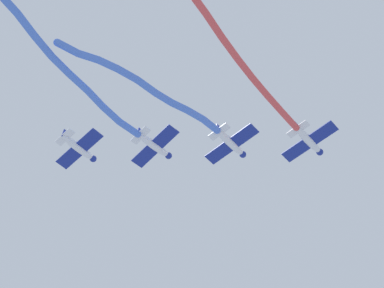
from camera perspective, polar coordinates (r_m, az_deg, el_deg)
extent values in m
ellipsoid|color=silver|center=(65.64, 12.49, 0.40)|extent=(5.05, 1.10, 1.03)
sphere|color=navy|center=(67.00, 13.66, -0.85)|extent=(0.89, 0.89, 0.88)
ellipsoid|color=#1E2847|center=(66.30, 12.74, 0.26)|extent=(1.27, 0.70, 0.55)
cube|color=navy|center=(65.62, 12.60, 0.24)|extent=(1.82, 7.35, 0.14)
cube|color=silver|center=(64.56, 11.41, 1.58)|extent=(1.00, 2.87, 0.11)
cube|color=navy|center=(65.05, 11.39, 1.79)|extent=(1.15, 0.15, 1.42)
cylinder|color=#DB4C4C|center=(63.20, 10.47, 2.58)|extent=(3.36, 0.98, 1.16)
cylinder|color=#DB4C4C|center=(61.37, 8.87, 4.40)|extent=(3.23, 0.94, 0.88)
cylinder|color=#DB4C4C|center=(59.83, 7.31, 6.22)|extent=(2.87, 1.00, 0.99)
cylinder|color=#DB4C4C|center=(58.26, 5.81, 8.07)|extent=(3.21, 1.16, 1.21)
cylinder|color=#DB4C4C|center=(56.54, 4.13, 10.28)|extent=(3.61, 1.31, 1.24)
cylinder|color=#DB4C4C|center=(55.24, 2.37, 12.72)|extent=(3.08, 1.23, 0.92)
cylinder|color=#DB4C4C|center=(54.31, 0.58, 15.14)|extent=(3.14, 1.17, 0.90)
sphere|color=#DB4C4C|center=(64.22, 11.22, 1.73)|extent=(0.76, 0.76, 0.76)
sphere|color=#DB4C4C|center=(62.20, 9.69, 3.46)|extent=(0.76, 0.76, 0.76)
sphere|color=#DB4C4C|center=(60.56, 8.02, 5.37)|extent=(0.76, 0.76, 0.76)
sphere|color=#DB4C4C|center=(59.12, 6.57, 7.10)|extent=(0.76, 0.76, 0.76)
sphere|color=#DB4C4C|center=(57.44, 5.02, 9.07)|extent=(0.76, 0.76, 0.76)
sphere|color=#DB4C4C|center=(55.68, 3.20, 11.51)|extent=(0.76, 0.76, 0.76)
sphere|color=#DB4C4C|center=(54.83, 1.51, 13.94)|extent=(0.76, 0.76, 0.76)
ellipsoid|color=silver|center=(64.77, 4.19, 0.13)|extent=(5.05, 1.13, 1.03)
sphere|color=navy|center=(65.95, 5.52, -1.13)|extent=(0.89, 0.89, 0.88)
ellipsoid|color=#1E2847|center=(65.39, 4.52, -0.01)|extent=(1.27, 0.71, 0.55)
cube|color=navy|center=(64.74, 4.29, -0.03)|extent=(1.86, 7.36, 0.14)
cube|color=silver|center=(63.88, 2.97, 1.33)|extent=(1.02, 2.88, 0.11)
cube|color=navy|center=(64.37, 3.01, 1.54)|extent=(1.15, 0.16, 1.42)
cylinder|color=#4C75DB|center=(63.11, 1.99, 2.08)|extent=(2.37, 1.01, 0.86)
cylinder|color=#4C75DB|center=(62.36, 0.37, 3.17)|extent=(2.39, 1.35, 0.94)
cylinder|color=#4C75DB|center=(61.79, -1.34, 4.07)|extent=(2.32, 1.42, 0.92)
cylinder|color=#4C75DB|center=(61.41, -3.07, 5.00)|extent=(2.40, 1.39, 1.20)
cylinder|color=#4C75DB|center=(61.17, -4.92, 6.21)|extent=(2.79, 1.28, 1.18)
cylinder|color=#4C75DB|center=(60.66, -6.98, 7.48)|extent=(2.84, 1.30, 1.16)
cylinder|color=#4C75DB|center=(60.27, -9.07, 8.50)|extent=(2.51, 1.59, 0.96)
cylinder|color=#4C75DB|center=(60.38, -11.16, 9.26)|extent=(2.51, 1.86, 1.05)
cylinder|color=#4C75DB|center=(60.57, -13.30, 10.08)|extent=(2.68, 1.55, 1.03)
sphere|color=#4C75DB|center=(63.57, 2.74, 1.48)|extent=(0.85, 0.85, 0.85)
sphere|color=#4C75DB|center=(62.66, 1.23, 2.68)|extent=(0.85, 0.85, 0.85)
sphere|color=#4C75DB|center=(62.08, -0.49, 3.66)|extent=(0.85, 0.85, 0.85)
sphere|color=#4C75DB|center=(61.51, -2.21, 4.49)|extent=(0.85, 0.85, 0.85)
sphere|color=#4C75DB|center=(61.33, -3.93, 5.52)|extent=(0.85, 0.85, 0.85)
sphere|color=#4C75DB|center=(61.04, -5.92, 6.91)|extent=(0.85, 0.85, 0.85)
sphere|color=#4C75DB|center=(60.31, -8.05, 8.06)|extent=(0.85, 0.85, 0.85)
sphere|color=#4C75DB|center=(60.25, -10.10, 8.95)|extent=(0.85, 0.85, 0.85)
sphere|color=#4C75DB|center=(60.52, -12.23, 9.56)|extent=(0.85, 0.85, 0.85)
sphere|color=#4C75DB|center=(60.66, -14.37, 10.59)|extent=(0.85, 0.85, 0.85)
ellipsoid|color=silver|center=(65.29, -4.16, -0.13)|extent=(5.10, 1.44, 1.03)
sphere|color=navy|center=(66.13, -2.55, -1.27)|extent=(0.94, 0.94, 0.88)
ellipsoid|color=#1E2847|center=(65.82, -3.71, -0.24)|extent=(1.31, 0.79, 0.55)
cube|color=navy|center=(65.24, -4.05, -0.29)|extent=(2.31, 7.44, 0.14)
cube|color=silver|center=(64.70, -5.59, 0.94)|extent=(1.19, 2.93, 0.11)
cube|color=navy|center=(65.17, -5.48, 1.15)|extent=(1.15, 0.23, 1.42)
cylinder|color=#4C75DB|center=(64.15, -6.88, 1.75)|extent=(2.92, 1.21, 0.99)
cylinder|color=#4C75DB|center=(63.30, -8.76, 3.22)|extent=(2.97, 1.13, 1.10)
cylinder|color=#4C75DB|center=(62.48, -10.42, 4.84)|extent=(2.66, 1.06, 1.07)
cylinder|color=#4C75DB|center=(61.68, -12.21, 6.57)|extent=(3.27, 1.21, 1.22)
cylinder|color=#4C75DB|center=(60.84, -14.09, 8.32)|extent=(2.71, 1.13, 0.91)
cylinder|color=#4C75DB|center=(60.22, -15.84, 10.19)|extent=(3.05, 1.45, 0.89)
cylinder|color=#4C75DB|center=(59.66, -17.55, 12.25)|extent=(2.87, 1.52, 0.84)
cylinder|color=#4C75DB|center=(59.26, -19.30, 14.21)|extent=(2.82, 1.28, 0.91)
sphere|color=#4C75DB|center=(64.45, -5.88, 1.06)|extent=(0.84, 0.84, 0.84)
sphere|color=#4C75DB|center=(63.87, -7.90, 2.44)|extent=(0.84, 0.84, 0.84)
sphere|color=#4C75DB|center=(62.75, -9.63, 4.02)|extent=(0.84, 0.84, 0.84)
sphere|color=#4C75DB|center=(62.24, -11.21, 5.67)|extent=(0.84, 0.84, 0.84)
sphere|color=#4C75DB|center=(61.14, -13.23, 7.49)|extent=(0.84, 0.84, 0.84)
sphere|color=#4C75DB|center=(60.56, -14.96, 9.16)|extent=(0.84, 0.84, 0.84)
sphere|color=#4C75DB|center=(59.92, -16.74, 11.23)|extent=(0.84, 0.84, 0.84)
sphere|color=#4C75DB|center=(59.43, -18.38, 13.27)|extent=(0.84, 0.84, 0.84)
ellipsoid|color=silver|center=(67.16, -12.20, -0.39)|extent=(5.05, 1.09, 1.03)
sphere|color=navy|center=(67.83, -10.65, -1.58)|extent=(0.89, 0.89, 0.88)
ellipsoid|color=#1E2847|center=(67.63, -11.74, -0.51)|extent=(1.27, 0.70, 0.55)
cube|color=navy|center=(67.10, -12.11, -0.54)|extent=(1.80, 7.34, 0.14)
cube|color=silver|center=(66.71, -13.58, 0.72)|extent=(1.00, 2.87, 0.11)
cube|color=navy|center=(67.16, -13.43, 0.93)|extent=(1.15, 0.15, 1.42)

